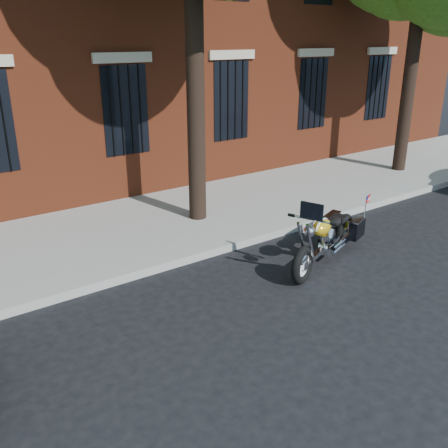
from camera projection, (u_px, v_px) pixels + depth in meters
ground at (269, 280)px, 8.28m from camera, size 120.00×120.00×0.00m
curb at (220, 249)px, 9.29m from camera, size 40.00×0.16×0.15m
sidewalk at (169, 221)px, 10.71m from camera, size 40.00×3.60×0.15m
motorcycle at (329, 238)px, 8.82m from camera, size 2.57×1.28×1.31m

